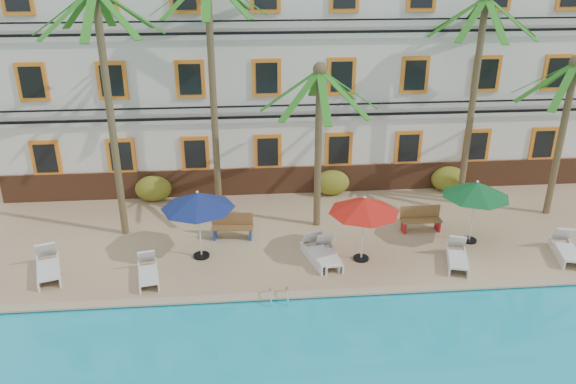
{
  "coord_description": "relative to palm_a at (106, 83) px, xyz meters",
  "views": [
    {
      "loc": [
        -2.58,
        -15.21,
        9.91
      ],
      "look_at": [
        -0.99,
        3.0,
        2.0
      ],
      "focal_mm": 35.0,
      "sensor_mm": 36.0,
      "label": 1
    }
  ],
  "objects": [
    {
      "name": "umbrella_red",
      "position": [
        8.32,
        -2.66,
        -3.59
      ],
      "size": [
        2.35,
        2.35,
        2.36
      ],
      "color": "black",
      "rests_on": "pool_deck"
    },
    {
      "name": "umbrella_blue",
      "position": [
        2.91,
        -2.01,
        -3.5
      ],
      "size": [
        2.46,
        2.46,
        2.46
      ],
      "color": "black",
      "rests_on": "pool_deck"
    },
    {
      "name": "pool_deck",
      "position": [
        6.98,
        1.26,
        -5.72
      ],
      "size": [
        30.0,
        12.0,
        0.25
      ],
      "primitive_type": "cube",
      "color": "tan",
      "rests_on": "ground"
    },
    {
      "name": "ground",
      "position": [
        6.98,
        -3.74,
        -5.85
      ],
      "size": [
        100.0,
        100.0,
        0.0
      ],
      "primitive_type": "plane",
      "color": "#384C23",
      "rests_on": "ground"
    },
    {
      "name": "hotel_building",
      "position": [
        6.98,
        6.24,
        -0.48
      ],
      "size": [
        25.4,
        6.44,
        10.22
      ],
      "color": "silver",
      "rests_on": "pool_deck"
    },
    {
      "name": "lounger_f",
      "position": [
        15.31,
        -3.09,
        -5.32
      ],
      "size": [
        1.08,
        1.96,
        0.88
      ],
      "color": "silver",
      "rests_on": "pool_deck"
    },
    {
      "name": "bench_right",
      "position": [
        10.95,
        -0.69,
        -5.13
      ],
      "size": [
        1.51,
        0.5,
        0.93
      ],
      "color": "olive",
      "rests_on": "pool_deck"
    },
    {
      "name": "shrub_mid",
      "position": [
        8.18,
        2.86,
        -5.05
      ],
      "size": [
        1.5,
        0.9,
        1.1
      ],
      "primitive_type": "ellipsoid",
      "color": "#2E5A19",
      "rests_on": "pool_deck"
    },
    {
      "name": "pool_coping",
      "position": [
        6.98,
        -4.64,
        -5.57
      ],
      "size": [
        30.0,
        0.35,
        0.06
      ],
      "primitive_type": "cube",
      "color": "tan",
      "rests_on": "pool_deck"
    },
    {
      "name": "lounger_c",
      "position": [
        6.89,
        -2.58,
        -5.31
      ],
      "size": [
        1.14,
        2.01,
        0.9
      ],
      "color": "silver",
      "rests_on": "pool_deck"
    },
    {
      "name": "shrub_right",
      "position": [
        13.28,
        2.86,
        -5.05
      ],
      "size": [
        1.5,
        0.9,
        1.1
      ],
      "primitive_type": "ellipsoid",
      "color": "#2E5A19",
      "rests_on": "pool_deck"
    },
    {
      "name": "lounger_d",
      "position": [
        7.18,
        -2.69,
        -5.34
      ],
      "size": [
        0.78,
        1.78,
        0.82
      ],
      "color": "silver",
      "rests_on": "pool_deck"
    },
    {
      "name": "palm_e",
      "position": [
        16.44,
        0.31,
        -1.53
      ],
      "size": [
        4.14,
        4.14,
        6.22
      ],
      "color": "brown",
      "rests_on": "pool_deck"
    },
    {
      "name": "palm_a",
      "position": [
        0.0,
        0.0,
        0.0
      ],
      "size": [
        4.14,
        4.14,
        8.84
      ],
      "color": "brown",
      "rests_on": "pool_deck"
    },
    {
      "name": "umbrella_green",
      "position": [
        12.47,
        -1.72,
        -3.58
      ],
      "size": [
        2.36,
        2.36,
        2.37
      ],
      "color": "black",
      "rests_on": "pool_deck"
    },
    {
      "name": "bench_left",
      "position": [
        3.98,
        -0.68,
        -5.13
      ],
      "size": [
        1.54,
        0.61,
        0.93
      ],
      "color": "olive",
      "rests_on": "pool_deck"
    },
    {
      "name": "palm_c",
      "position": [
        7.16,
        0.09,
        -1.56
      ],
      "size": [
        4.14,
        4.14,
        6.16
      ],
      "color": "brown",
      "rests_on": "pool_deck"
    },
    {
      "name": "lounger_b",
      "position": [
        1.3,
        -3.29,
        -5.34
      ],
      "size": [
        0.91,
        1.79,
        0.81
      ],
      "color": "silver",
      "rests_on": "pool_deck"
    },
    {
      "name": "pool_ladder",
      "position": [
        5.37,
        -4.74,
        -5.6
      ],
      "size": [
        0.54,
        0.74,
        0.74
      ],
      "color": "silver",
      "rests_on": "ground"
    },
    {
      "name": "palm_d",
      "position": [
        13.49,
        1.9,
        -0.28
      ],
      "size": [
        4.14,
        4.14,
        8.34
      ],
      "color": "brown",
      "rests_on": "pool_deck"
    },
    {
      "name": "lounger_e",
      "position": [
        11.44,
        -3.22,
        -5.33
      ],
      "size": [
        1.12,
        1.88,
        0.84
      ],
      "color": "silver",
      "rests_on": "pool_deck"
    },
    {
      "name": "lounger_a",
      "position": [
        -1.95,
        -2.73,
        -5.3
      ],
      "size": [
        1.26,
        2.06,
        0.92
      ],
      "color": "silver",
      "rests_on": "pool_deck"
    },
    {
      "name": "palm_b",
      "position": [
        3.41,
        1.89,
        0.2
      ],
      "size": [
        4.14,
        4.14,
        9.19
      ],
      "color": "brown",
      "rests_on": "pool_deck"
    },
    {
      "name": "shrub_left",
      "position": [
        0.69,
        2.86,
        -5.05
      ],
      "size": [
        1.5,
        0.9,
        1.1
      ],
      "primitive_type": "ellipsoid",
      "color": "#2E5A19",
      "rests_on": "pool_deck"
    }
  ]
}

